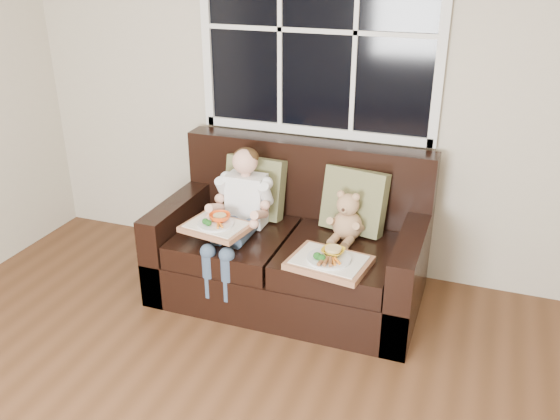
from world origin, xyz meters
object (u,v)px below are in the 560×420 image
at_px(loveseat, 292,250).
at_px(child, 241,205).
at_px(tray_left, 217,225).
at_px(tray_right, 329,261).
at_px(teddy_bear, 347,220).

relative_size(loveseat, child, 2.08).
distance_m(loveseat, child, 0.46).
distance_m(tray_left, tray_right, 0.74).
relative_size(tray_left, tray_right, 0.88).
height_order(tray_left, tray_right, tray_left).
xyz_separation_m(loveseat, teddy_bear, (0.36, 0.01, 0.27)).
distance_m(child, tray_right, 0.72).
height_order(loveseat, tray_left, loveseat).
bearing_deg(tray_right, loveseat, 142.13).
distance_m(teddy_bear, tray_right, 0.38).
distance_m(teddy_bear, tray_left, 0.81).
bearing_deg(tray_left, tray_right, 7.08).
height_order(loveseat, tray_right, loveseat).
xyz_separation_m(loveseat, child, (-0.31, -0.12, 0.32)).
height_order(child, tray_right, child).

